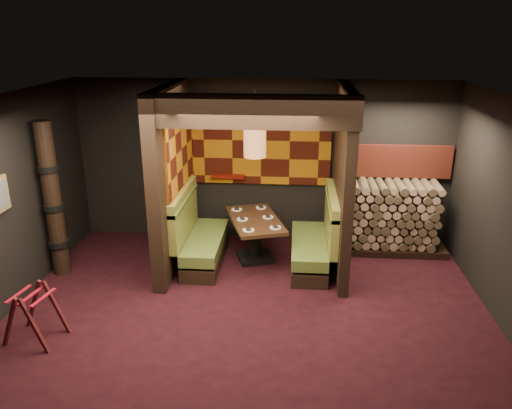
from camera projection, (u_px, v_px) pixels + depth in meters
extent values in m
cube|color=black|center=(248.00, 319.00, 6.63)|extent=(6.50, 5.50, 0.02)
cube|color=black|center=(247.00, 101.00, 5.66)|extent=(6.50, 5.50, 0.02)
cube|color=black|center=(263.00, 162.00, 8.74)|extent=(6.50, 0.02, 2.85)
cube|color=black|center=(211.00, 359.00, 3.55)|extent=(6.50, 0.02, 2.85)
cube|color=black|center=(172.00, 178.00, 7.79)|extent=(0.20, 2.20, 2.85)
cube|color=black|center=(342.00, 181.00, 7.64)|extent=(0.15, 2.10, 2.85)
cube|color=black|center=(250.00, 112.00, 6.40)|extent=(2.85, 0.18, 0.44)
cube|color=#A25E0C|center=(261.00, 140.00, 8.56)|extent=(2.40, 0.06, 1.55)
cube|color=#A25E0C|center=(180.00, 149.00, 7.81)|extent=(0.04, 1.85, 1.45)
cube|color=#600F08|center=(228.00, 176.00, 8.76)|extent=(0.60, 0.12, 0.07)
cube|color=black|center=(206.00, 255.00, 8.20)|extent=(0.55, 1.60, 0.22)
cube|color=#526828|center=(205.00, 242.00, 8.12)|extent=(0.55, 1.60, 0.18)
cube|color=olive|center=(184.00, 219.00, 8.01)|extent=(0.12, 1.60, 0.78)
cube|color=#526828|center=(183.00, 198.00, 7.89)|extent=(0.15, 1.60, 0.06)
cube|color=black|center=(308.00, 259.00, 8.08)|extent=(0.55, 1.60, 0.22)
cube|color=#526828|center=(309.00, 245.00, 7.99)|extent=(0.55, 1.60, 0.18)
cube|color=olive|center=(331.00, 223.00, 7.83)|extent=(0.12, 1.60, 0.78)
cube|color=#526828|center=(332.00, 202.00, 7.72)|extent=(0.15, 1.60, 0.06)
cube|color=black|center=(255.00, 257.00, 8.33)|extent=(0.69, 0.69, 0.06)
cylinder|color=black|center=(255.00, 240.00, 8.23)|extent=(0.20, 0.20, 0.66)
cube|color=#3E2618|center=(255.00, 220.00, 8.11)|extent=(1.12, 1.52, 0.06)
cylinder|color=white|center=(249.00, 230.00, 7.62)|extent=(0.18, 0.18, 0.01)
cube|color=black|center=(249.00, 229.00, 7.62)|extent=(0.10, 0.13, 0.02)
cylinder|color=white|center=(275.00, 228.00, 7.72)|extent=(0.18, 0.18, 0.01)
cube|color=black|center=(275.00, 227.00, 7.71)|extent=(0.10, 0.13, 0.02)
cylinder|color=white|center=(242.00, 219.00, 8.05)|extent=(0.18, 0.18, 0.01)
cube|color=black|center=(242.00, 218.00, 8.05)|extent=(0.10, 0.13, 0.02)
cylinder|color=white|center=(268.00, 217.00, 8.14)|extent=(0.18, 0.18, 0.01)
cube|color=black|center=(268.00, 216.00, 8.14)|extent=(0.10, 0.13, 0.02)
cylinder|color=white|center=(237.00, 210.00, 8.48)|extent=(0.18, 0.18, 0.01)
cube|color=black|center=(237.00, 209.00, 8.47)|extent=(0.10, 0.13, 0.02)
cylinder|color=white|center=(261.00, 208.00, 8.57)|extent=(0.18, 0.18, 0.01)
cube|color=black|center=(261.00, 207.00, 8.57)|extent=(0.10, 0.13, 0.02)
cylinder|color=#9D5E32|center=(255.00, 142.00, 7.63)|extent=(0.34, 0.34, 0.45)
sphere|color=#FFC672|center=(255.00, 142.00, 7.63)|extent=(0.18, 0.18, 0.18)
cylinder|color=black|center=(255.00, 107.00, 7.44)|extent=(0.02, 0.02, 0.64)
cube|color=#3F3F3F|center=(1.00, 195.00, 6.41)|extent=(0.01, 0.27, 0.36)
cube|color=#411113|center=(10.00, 323.00, 5.94)|extent=(0.33, 0.10, 0.74)
cube|color=#411113|center=(35.00, 327.00, 5.86)|extent=(0.33, 0.10, 0.74)
cube|color=#411113|center=(33.00, 305.00, 6.34)|extent=(0.33, 0.10, 0.74)
cube|color=#411113|center=(57.00, 308.00, 6.26)|extent=(0.33, 0.10, 0.74)
cube|color=maroon|center=(18.00, 294.00, 6.05)|extent=(0.12, 0.46, 0.01)
cube|color=maroon|center=(31.00, 296.00, 6.01)|extent=(0.12, 0.46, 0.01)
cube|color=maroon|center=(43.00, 298.00, 5.97)|extent=(0.12, 0.46, 0.01)
cylinder|color=black|center=(53.00, 200.00, 7.48)|extent=(0.26, 0.26, 2.40)
cylinder|color=black|center=(59.00, 243.00, 7.72)|extent=(0.31, 0.31, 0.09)
cylinder|color=black|center=(54.00, 207.00, 7.51)|extent=(0.31, 0.31, 0.09)
cylinder|color=black|center=(48.00, 168.00, 7.31)|extent=(0.31, 0.31, 0.09)
cube|color=black|center=(392.00, 247.00, 8.64)|extent=(1.73, 0.70, 0.12)
cube|color=brown|center=(395.00, 214.00, 8.43)|extent=(1.73, 0.70, 1.10)
cube|color=maroon|center=(396.00, 161.00, 8.46)|extent=(1.83, 0.10, 0.56)
cube|color=black|center=(347.00, 176.00, 7.88)|extent=(0.08, 0.08, 2.85)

